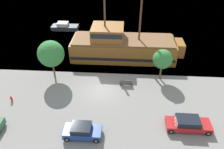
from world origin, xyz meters
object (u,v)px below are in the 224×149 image
(moored_boat_dockside, at_px, (65,27))
(parked_car_curb_front, at_px, (82,131))
(pirate_ship, at_px, (122,46))
(bench_promenade_east, at_px, (126,82))
(parked_car_curb_mid, at_px, (188,124))
(fire_hydrant, at_px, (11,99))

(moored_boat_dockside, height_order, parked_car_curb_front, moored_boat_dockside)
(pirate_ship, xyz_separation_m, bench_promenade_east, (0.77, -7.63, -1.52))
(parked_car_curb_mid, relative_size, fire_hydrant, 6.05)
(bench_promenade_east, bearing_deg, parked_car_curb_mid, -47.43)
(parked_car_curb_front, distance_m, bench_promenade_east, 9.82)
(moored_boat_dockside, relative_size, parked_car_curb_mid, 1.16)
(parked_car_curb_front, bearing_deg, pirate_ship, 77.93)
(parked_car_curb_mid, bearing_deg, bench_promenade_east, 132.57)
(fire_hydrant, bearing_deg, moored_boat_dockside, 87.30)
(moored_boat_dockside, bearing_deg, bench_promenade_east, -54.92)
(bench_promenade_east, bearing_deg, pirate_ship, 95.76)
(parked_car_curb_mid, xyz_separation_m, fire_hydrant, (-20.44, 2.98, -0.28))
(pirate_ship, height_order, bench_promenade_east, pirate_ship)
(parked_car_curb_mid, bearing_deg, moored_boat_dockside, 127.35)
(moored_boat_dockside, distance_m, parked_car_curb_mid, 31.95)
(parked_car_curb_front, xyz_separation_m, parked_car_curb_mid, (10.86, 1.68, -0.01))
(pirate_ship, distance_m, parked_car_curb_front, 16.88)
(parked_car_curb_front, bearing_deg, moored_boat_dockside, 107.47)
(pirate_ship, xyz_separation_m, moored_boat_dockside, (-12.04, 10.61, -1.40))
(moored_boat_dockside, distance_m, bench_promenade_east, 22.29)
(pirate_ship, relative_size, bench_promenade_east, 10.63)
(moored_boat_dockside, distance_m, fire_hydrant, 22.44)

